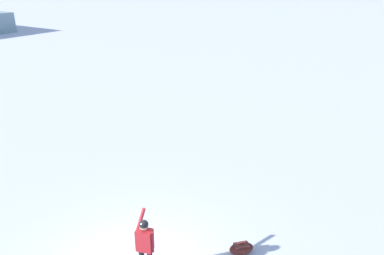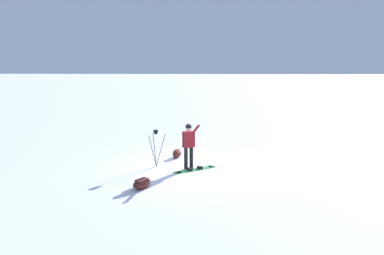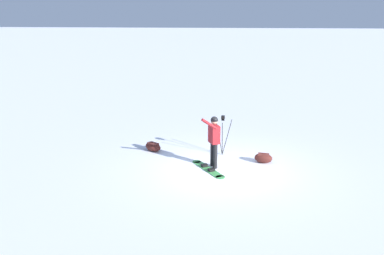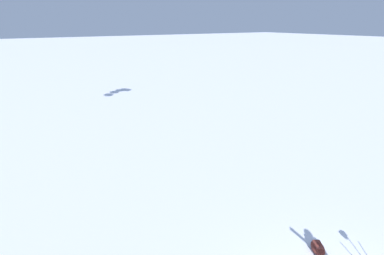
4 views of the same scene
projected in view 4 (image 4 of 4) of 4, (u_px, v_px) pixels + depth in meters
gear_bag_small at (318, 248)px, 9.72m from camera, size 0.77×0.69×0.31m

